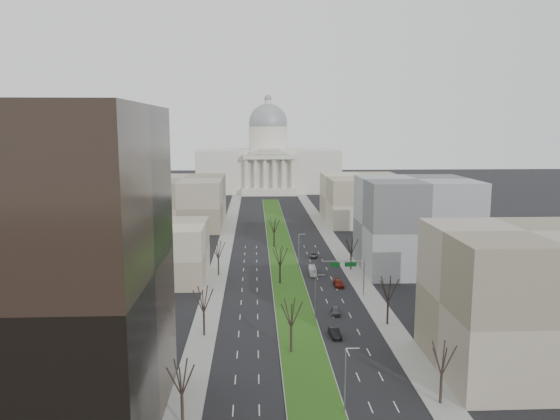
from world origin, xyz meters
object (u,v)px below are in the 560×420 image
object	(u,v)px
car_grey_near	(336,311)
car_red	(339,283)
car_black	(335,333)
car_grey_far	(314,255)
box_van	(313,271)

from	to	relation	value
car_grey_near	car_red	world-z (taller)	car_red
car_black	car_grey_far	bearing A→B (deg)	83.32
car_grey_near	car_red	distance (m)	19.38
car_grey_near	car_grey_far	world-z (taller)	car_grey_near
car_grey_near	box_van	distance (m)	29.76
car_red	box_van	size ratio (longest dim) A/B	0.70
car_grey_near	box_van	world-z (taller)	box_van
car_grey_far	box_van	world-z (taller)	box_van
car_red	car_grey_far	xyz separation A→B (m)	(-2.79, 29.00, -0.12)
car_black	car_grey_near	bearing A→B (deg)	76.68
car_black	box_van	size ratio (longest dim) A/B	0.65
car_grey_near	car_grey_far	bearing A→B (deg)	92.79
car_grey_near	car_grey_far	distance (m)	48.06
car_black	car_red	xyz separation A→B (m)	(5.43, 30.95, -0.04)
car_grey_near	car_black	distance (m)	12.04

